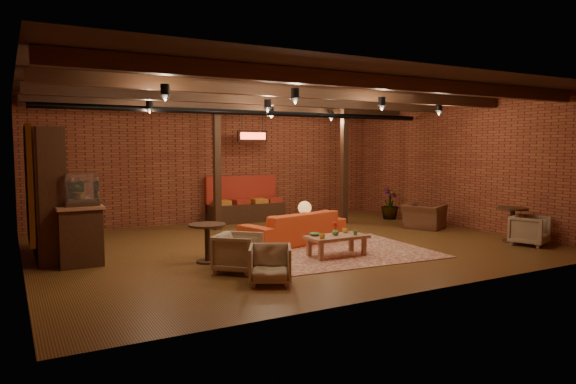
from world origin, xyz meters
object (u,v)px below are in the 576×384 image
sofa (293,228)px  armchair_a (238,251)px  side_table_lamp (305,211)px  armchair_right (424,212)px  side_table_book (422,211)px  plant_tall (390,173)px  round_table_right (512,219)px  coffee_table (336,238)px  round_table_left (207,236)px  armchair_far (530,229)px  armchair_b (270,262)px

sofa → armchair_a: 2.66m
armchair_a → side_table_lamp: bearing=-10.5°
side_table_lamp → armchair_right: size_ratio=0.96×
side_table_book → plant_tall: bearing=82.5°
sofa → plant_tall: (4.27, 1.94, 0.98)m
armchair_a → side_table_book: 6.46m
sofa → armchair_a: size_ratio=3.32×
armchair_right → round_table_right: size_ratio=1.26×
coffee_table → round_table_left: 2.40m
round_table_left → armchair_far: bearing=-14.8°
plant_tall → armchair_right: bearing=-102.1°
side_table_lamp → armchair_b: bearing=-129.6°
armchair_right → armchair_far: (0.38, -2.71, -0.07)m
sofa → plant_tall: size_ratio=0.89×
armchair_right → coffee_table: bearing=88.2°
armchair_right → armchair_a: bearing=82.3°
side_table_lamp → armchair_a: (-2.28, -1.69, -0.33)m
side_table_book → armchair_far: armchair_far is taller
armchair_a → armchair_far: (6.29, -0.81, -0.01)m
side_table_book → round_table_right: 2.56m
armchair_b → side_table_lamp: bearing=78.1°
sofa → armchair_far: 4.96m
armchair_far → armchair_a: bearing=152.7°
side_table_book → armchair_b: bearing=-152.8°
round_table_left → armchair_far: (6.49, -1.71, -0.13)m
coffee_table → round_table_right: size_ratio=1.55×
round_table_right → side_table_book: bearing=94.4°
side_table_lamp → round_table_left: bearing=-162.4°
armchair_a → armchair_b: 0.91m
armchair_b → round_table_right: bearing=32.4°
sofa → coffee_table: sofa is taller
sofa → round_table_right: round_table_right is taller
sofa → armchair_right: 3.89m
coffee_table → round_table_right: bearing=-8.2°
coffee_table → armchair_b: size_ratio=1.80×
armchair_right → side_table_book: 0.32m
round_table_right → plant_tall: size_ratio=0.28×
sofa → side_table_book: sofa is taller
coffee_table → armchair_far: (4.19, -1.03, -0.01)m
side_table_book → sofa: bearing=-173.8°
coffee_table → plant_tall: size_ratio=0.44×
coffee_table → armchair_right: 4.17m
plant_tall → armchair_b: bearing=-143.4°
side_table_lamp → round_table_right: side_table_lamp is taller
coffee_table → round_table_left: size_ratio=1.67×
round_table_left → round_table_right: size_ratio=0.93×
sofa → side_table_lamp: bearing=160.4°
armchair_a → round_table_right: bearing=-50.6°
armchair_a → armchair_b: (0.14, -0.90, -0.03)m
round_table_left → side_table_book: (6.29, 1.26, -0.05)m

